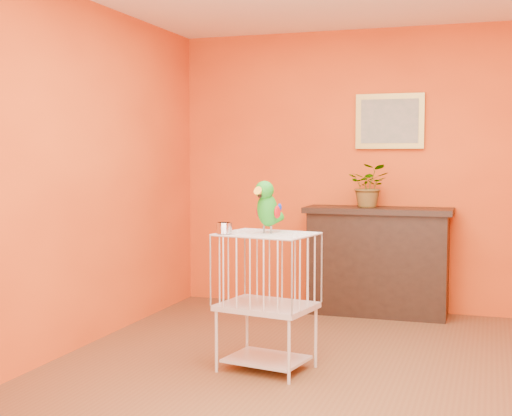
% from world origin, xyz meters
% --- Properties ---
extents(ground, '(4.50, 4.50, 0.00)m').
position_xyz_m(ground, '(0.00, 0.00, 0.00)').
color(ground, brown).
rests_on(ground, ground).
extents(room_shell, '(4.50, 4.50, 4.50)m').
position_xyz_m(room_shell, '(0.00, 0.00, 1.58)').
color(room_shell, '#E75315').
rests_on(room_shell, ground).
extents(console_cabinet, '(1.31, 0.47, 0.97)m').
position_xyz_m(console_cabinet, '(-0.07, 2.02, 0.49)').
color(console_cabinet, black).
rests_on(console_cabinet, ground).
extents(potted_plant, '(0.36, 0.40, 0.31)m').
position_xyz_m(potted_plant, '(-0.15, 1.99, 1.12)').
color(potted_plant, '#26722D').
rests_on(potted_plant, console_cabinet).
extents(framed_picture, '(0.62, 0.04, 0.50)m').
position_xyz_m(framed_picture, '(0.00, 2.22, 1.75)').
color(framed_picture, '#A88D3C').
rests_on(framed_picture, room_shell).
extents(birdcage, '(0.67, 0.56, 0.92)m').
position_xyz_m(birdcage, '(-0.51, 0.11, 0.48)').
color(birdcage, beige).
rests_on(birdcage, ground).
extents(feed_cup, '(0.10, 0.10, 0.07)m').
position_xyz_m(feed_cup, '(-0.76, -0.02, 0.96)').
color(feed_cup, silver).
rests_on(feed_cup, birdcage).
extents(parrot, '(0.18, 0.32, 0.35)m').
position_xyz_m(parrot, '(-0.52, 0.14, 1.10)').
color(parrot, '#59544C').
rests_on(parrot, birdcage).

